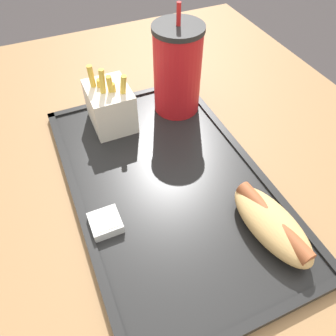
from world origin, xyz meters
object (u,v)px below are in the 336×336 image
soda_cup (177,70)px  hot_dog_far (272,224)px  fries_carton (110,106)px  sauce_cup_mayo (105,222)px

soda_cup → hot_dog_far: 0.30m
hot_dog_far → fries_carton: size_ratio=1.27×
hot_dog_far → sauce_cup_mayo: hot_dog_far is taller
hot_dog_far → fries_carton: 0.33m
sauce_cup_mayo → hot_dog_far: bearing=63.8°
sauce_cup_mayo → fries_carton: bearing=160.3°
soda_cup → hot_dog_far: (0.30, 0.00, -0.06)m
soda_cup → fries_carton: (-0.00, -0.12, -0.04)m
hot_dog_far → sauce_cup_mayo: (-0.10, -0.20, -0.01)m
hot_dog_far → sauce_cup_mayo: size_ratio=3.51×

